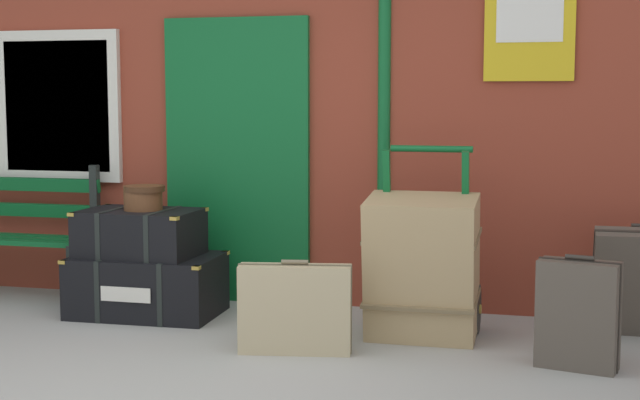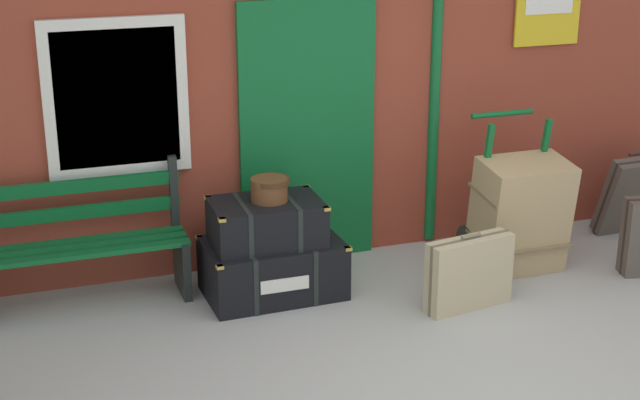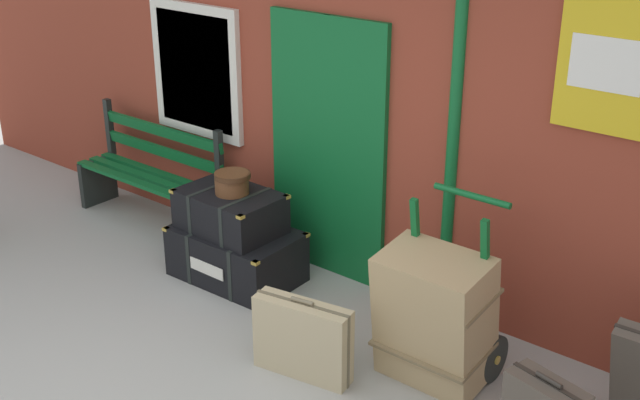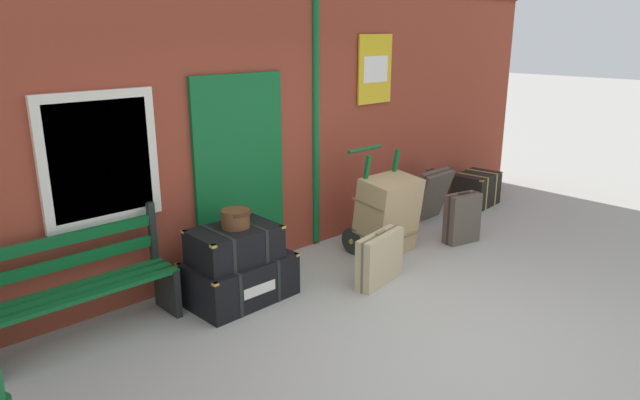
{
  "view_description": "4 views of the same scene",
  "coord_description": "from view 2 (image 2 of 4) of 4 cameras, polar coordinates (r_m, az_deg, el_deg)",
  "views": [
    {
      "loc": [
        2.04,
        -4.07,
        1.54
      ],
      "look_at": [
        0.52,
        1.88,
        0.84
      ],
      "focal_mm": 52.2,
      "sensor_mm": 36.0,
      "label": 1
    },
    {
      "loc": [
        -2.53,
        -4.44,
        3.01
      ],
      "look_at": [
        -0.37,
        1.8,
        0.72
      ],
      "focal_mm": 53.53,
      "sensor_mm": 36.0,
      "label": 2
    },
    {
      "loc": [
        3.48,
        -2.27,
        3.19
      ],
      "look_at": [
        0.07,
        1.93,
        0.87
      ],
      "focal_mm": 45.55,
      "sensor_mm": 36.0,
      "label": 3
    },
    {
      "loc": [
        -3.65,
        -2.38,
        2.51
      ],
      "look_at": [
        0.21,
        1.69,
        0.85
      ],
      "focal_mm": 32.14,
      "sensor_mm": 36.0,
      "label": 4
    }
  ],
  "objects": [
    {
      "name": "steamer_trunk_middle",
      "position": [
        6.96,
        -3.22,
        -1.33
      ],
      "size": [
        0.82,
        0.57,
        0.33
      ],
      "color": "black",
      "rests_on": "steamer_trunk_base"
    },
    {
      "name": "large_brown_trunk",
      "position": [
        7.6,
        11.88,
        -0.86
      ],
      "size": [
        0.7,
        0.54,
        0.93
      ],
      "color": "tan",
      "rests_on": "ground"
    },
    {
      "name": "steamer_trunk_base",
      "position": [
        7.11,
        -2.84,
        -4.07
      ],
      "size": [
        1.03,
        0.68,
        0.43
      ],
      "color": "black",
      "rests_on": "ground"
    },
    {
      "name": "ground_plane",
      "position": [
        5.93,
        9.27,
        -11.63
      ],
      "size": [
        60.0,
        60.0,
        0.0
      ],
      "primitive_type": "plane",
      "color": "#A3A099"
    },
    {
      "name": "porters_trolley",
      "position": [
        7.81,
        11.15,
        -1.76
      ],
      "size": [
        0.71,
        0.56,
        1.21
      ],
      "color": "black",
      "rests_on": "ground"
    },
    {
      "name": "suitcase_caramel",
      "position": [
        8.66,
        18.31,
        0.31
      ],
      "size": [
        0.63,
        0.38,
        0.73
      ],
      "color": "#51473D",
      "rests_on": "ground"
    },
    {
      "name": "brick_facade",
      "position": [
        7.61,
        0.55,
        8.43
      ],
      "size": [
        10.4,
        0.35,
        3.2
      ],
      "color": "brown",
      "rests_on": "ground"
    },
    {
      "name": "platform_bench",
      "position": [
        7.09,
        -14.45,
        -2.7
      ],
      "size": [
        1.6,
        0.43,
        1.01
      ],
      "color": "#0F5B28",
      "rests_on": "ground"
    },
    {
      "name": "round_hatbox",
      "position": [
        6.89,
        -3.04,
        0.73
      ],
      "size": [
        0.29,
        0.28,
        0.17
      ],
      "color": "brown",
      "rests_on": "steamer_trunk_middle"
    },
    {
      "name": "suitcase_slate",
      "position": [
        6.96,
        8.9,
        -4.33
      ],
      "size": [
        0.69,
        0.29,
        0.57
      ],
      "color": "tan",
      "rests_on": "ground"
    }
  ]
}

